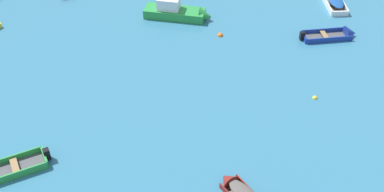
# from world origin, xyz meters

# --- Properties ---
(rowboat_deep_blue_far_left) EXTENTS (4.27, 2.59, 1.18)m
(rowboat_deep_blue_far_left) POSITION_xyz_m (9.02, 29.59, 0.19)
(rowboat_deep_blue_far_left) COLOR #4C4C51
(rowboat_deep_blue_far_left) RESTS_ON ground_plane
(rowboat_maroon_back_row_right) EXTENTS (3.39, 3.25, 1.02)m
(rowboat_maroon_back_row_right) POSITION_xyz_m (4.20, 13.14, 0.29)
(rowboat_maroon_back_row_right) COLOR #4C4C51
(rowboat_maroon_back_row_right) RESTS_ON ground_plane
(motor_launch_green_far_back) EXTENTS (5.34, 1.72, 1.88)m
(motor_launch_green_far_back) POSITION_xyz_m (-3.25, 29.54, 0.54)
(motor_launch_green_far_back) COLOR #288C3D
(motor_launch_green_far_back) RESTS_ON ground_plane
(mooring_buoy_between_boats_right) EXTENTS (0.33, 0.33, 0.33)m
(mooring_buoy_between_boats_right) POSITION_xyz_m (7.60, 21.96, 0.00)
(mooring_buoy_between_boats_right) COLOR yellow
(mooring_buoy_between_boats_right) RESTS_ON ground_plane
(mooring_buoy_midfield) EXTENTS (0.43, 0.43, 0.43)m
(mooring_buoy_midfield) POSITION_xyz_m (0.39, 27.73, 0.00)
(mooring_buoy_midfield) COLOR orange
(mooring_buoy_midfield) RESTS_ON ground_plane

